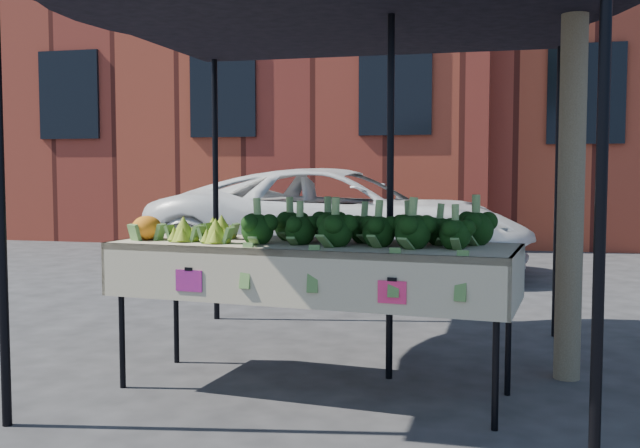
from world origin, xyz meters
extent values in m
plane|color=#242426|center=(0.00, 0.00, 0.00)|extent=(90.00, 90.00, 0.00)
cube|color=#BCAF93|center=(0.20, 0.00, 0.45)|extent=(2.47, 1.03, 0.90)
cube|color=#F22D8C|center=(-0.40, -0.40, 0.70)|extent=(0.17, 0.01, 0.12)
cube|color=#EC2C67|center=(0.80, -0.40, 0.70)|extent=(0.17, 0.01, 0.12)
ellipsoid|color=black|center=(0.53, 0.03, 1.03)|extent=(1.47, 0.57, 0.26)
ellipsoid|color=#8DA626|center=(-0.46, 0.04, 1.00)|extent=(0.43, 0.57, 0.20)
ellipsoid|color=orange|center=(-0.85, -0.05, 0.99)|extent=(0.20, 0.20, 0.18)
imported|color=white|center=(-0.77, 5.19, 2.44)|extent=(1.39, 2.27, 4.88)
cube|color=maroon|center=(-5.00, 12.00, 4.50)|extent=(12.00, 8.00, 9.00)
camera|label=1|loc=(1.34, -4.29, 1.34)|focal=42.07mm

